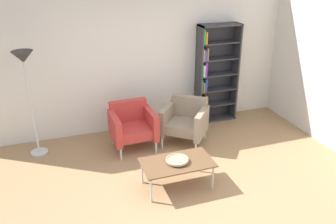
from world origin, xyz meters
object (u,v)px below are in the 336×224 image
(bookshelf_tall, at_px, (214,75))
(floor_lamp_torchiere, at_px, (25,70))
(decorative_bowl, at_px, (177,160))
(armchair_by_bookshelf, at_px, (185,120))
(armchair_corner_red, at_px, (132,125))
(coffee_table_low, at_px, (177,164))

(bookshelf_tall, distance_m, floor_lamp_torchiere, 3.37)
(decorative_bowl, bearing_deg, armchair_by_bookshelf, 63.64)
(bookshelf_tall, bearing_deg, floor_lamp_torchiere, -175.01)
(armchair_corner_red, bearing_deg, decorative_bowl, -78.21)
(bookshelf_tall, xyz_separation_m, decorative_bowl, (-1.45, -1.90, -0.50))
(floor_lamp_torchiere, bearing_deg, bookshelf_tall, 4.99)
(coffee_table_low, bearing_deg, armchair_by_bookshelf, 63.64)
(coffee_table_low, xyz_separation_m, armchair_by_bookshelf, (0.59, 1.19, 0.05))
(coffee_table_low, xyz_separation_m, decorative_bowl, (0.00, -0.00, 0.07))
(coffee_table_low, bearing_deg, floor_lamp_torchiere, 139.24)
(bookshelf_tall, height_order, armchair_by_bookshelf, bookshelf_tall)
(coffee_table_low, relative_size, decorative_bowl, 3.12)
(coffee_table_low, relative_size, armchair_by_bookshelf, 1.05)
(floor_lamp_torchiere, bearing_deg, armchair_by_bookshelf, -9.63)
(floor_lamp_torchiere, bearing_deg, armchair_corner_red, -10.96)
(coffee_table_low, height_order, decorative_bowl, decorative_bowl)
(bookshelf_tall, xyz_separation_m, armchair_corner_red, (-1.78, -0.59, -0.52))
(coffee_table_low, height_order, armchair_corner_red, armchair_corner_red)
(coffee_table_low, bearing_deg, decorative_bowl, -63.43)
(armchair_corner_red, distance_m, floor_lamp_torchiere, 1.88)
(floor_lamp_torchiere, bearing_deg, coffee_table_low, -40.76)
(bookshelf_tall, relative_size, armchair_by_bookshelf, 2.00)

